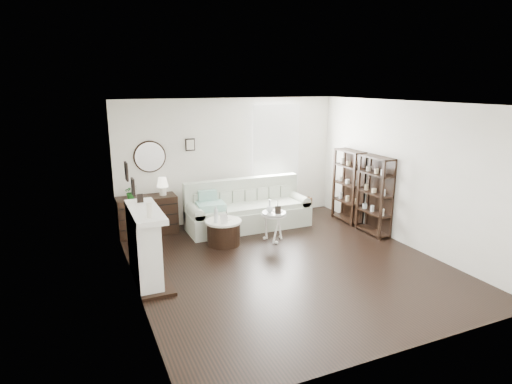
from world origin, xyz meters
name	(u,v)px	position (x,y,z in m)	size (l,w,h in m)	color
room	(261,148)	(0.73, 2.70, 1.60)	(5.50, 5.50, 5.50)	black
fireplace	(145,248)	(-2.32, 0.30, 0.54)	(0.50, 1.40, 1.84)	white
shelf_unit_far	(348,186)	(2.33, 1.55, 0.80)	(0.30, 0.80, 1.60)	black
shelf_unit_near	(375,196)	(2.33, 0.65, 0.80)	(0.30, 0.80, 1.60)	black
sofa	(247,212)	(0.12, 2.08, 0.33)	(2.60, 0.90, 1.01)	beige
quilt	(211,206)	(-0.73, 1.95, 0.59)	(0.55, 0.45, 0.14)	#23825A
suitcase	(301,207)	(1.58, 2.30, 0.19)	(0.58, 0.19, 0.39)	brown
dresser	(147,215)	(-1.91, 2.47, 0.39)	(1.18, 0.51, 0.78)	black
table_lamp	(163,186)	(-1.57, 2.47, 0.97)	(0.23, 0.23, 0.37)	white
potted_plant	(131,192)	(-2.21, 2.42, 0.92)	(0.25, 0.22, 0.28)	#174F16
drum_table	(224,232)	(-0.69, 1.28, 0.24)	(0.69, 0.69, 0.48)	black
pedestal_table	(274,215)	(0.27, 1.07, 0.53)	(0.48, 0.48, 0.58)	white
eiffel_drum	(226,214)	(-0.61, 1.33, 0.58)	(0.12, 0.12, 0.20)	black
bottle_drum	(216,215)	(-0.86, 1.20, 0.64)	(0.07, 0.07, 0.32)	silver
card_frame_drum	(224,219)	(-0.74, 1.11, 0.57)	(0.14, 0.01, 0.18)	silver
eiffel_ped	(278,206)	(0.37, 1.10, 0.68)	(0.11, 0.11, 0.19)	black
flask_ped	(270,206)	(0.19, 1.09, 0.71)	(0.13, 0.13, 0.25)	silver
card_frame_ped	(278,210)	(0.29, 0.95, 0.66)	(0.11, 0.01, 0.15)	black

